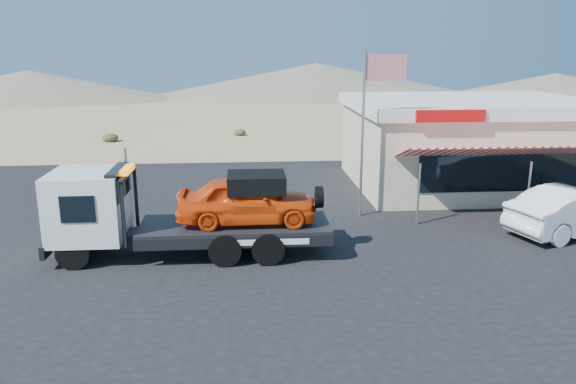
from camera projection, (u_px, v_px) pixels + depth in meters
name	position (u px, v px, depth m)	size (l,w,h in m)	color
ground	(231.00, 265.00, 16.23)	(120.00, 120.00, 0.00)	#9E835A
asphalt_lot	(291.00, 230.00, 19.28)	(32.00, 24.00, 0.02)	black
tow_truck	(184.00, 208.00, 16.68)	(8.13, 2.41, 2.72)	black
jerky_store	(468.00, 142.00, 25.21)	(10.40, 9.97, 3.90)	#C4B494
flagpole	(370.00, 115.00, 20.02)	(1.55, 0.10, 6.00)	#99999E
distant_hills	(158.00, 83.00, 68.23)	(126.00, 48.00, 4.20)	#726B59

